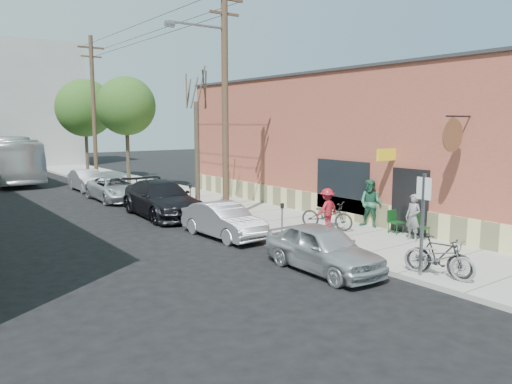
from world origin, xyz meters
TOP-DOWN VIEW (x-y plane):
  - ground at (0.00, 0.00)m, footprint 120.00×120.00m
  - sidewalk at (4.25, 11.00)m, footprint 4.50×58.00m
  - cafe_building at (8.99, 4.99)m, footprint 6.60×20.20m
  - sign_post at (2.35, -4.47)m, footprint 0.07×0.45m
  - parking_meter_near at (2.25, 1.39)m, footprint 0.14×0.14m
  - parking_meter_far at (2.25, 8.29)m, footprint 0.14×0.14m
  - utility_pole_near at (2.39, 5.49)m, footprint 3.57×0.28m
  - utility_pole_far at (2.45, 22.25)m, footprint 1.80×0.28m
  - tree_bare at (2.80, 8.56)m, footprint 0.24×0.24m
  - tree_leafy_mid at (2.80, 17.23)m, footprint 3.58×3.58m
  - tree_leafy_far at (2.80, 25.24)m, footprint 4.25×4.25m
  - patio_chair_a at (6.02, -0.75)m, footprint 0.55×0.55m
  - patio_chair_b at (5.99, -1.88)m, footprint 0.56×0.56m
  - patron_grey at (5.64, -1.77)m, footprint 0.44×0.63m
  - patron_green at (6.20, 0.65)m, footprint 0.98×1.11m
  - cyclist at (4.48, 1.35)m, footprint 1.09×0.68m
  - cyclist_bike at (4.48, 1.35)m, footprint 1.52×2.23m
  - parked_bike_a at (2.71, -4.80)m, footprint 0.92×1.90m
  - parked_bike_b at (2.65, -4.83)m, footprint 1.04×2.08m
  - car_0 at (0.80, -2.26)m, footprint 1.76×4.09m
  - car_1 at (0.80, 3.10)m, footprint 1.55×4.03m
  - car_2 at (0.80, 8.41)m, footprint 2.62×5.77m
  - car_3 at (0.80, 14.15)m, footprint 2.39×4.91m
  - car_4 at (0.80, 19.11)m, footprint 1.52×4.11m
  - bus at (-2.47, 27.52)m, footprint 3.00×11.93m

SIDE VIEW (x-z plane):
  - ground at x=0.00m, z-range 0.00..0.00m
  - sidewalk at x=4.25m, z-range 0.00..0.15m
  - patio_chair_a at x=6.02m, z-range 0.15..1.03m
  - patio_chair_b at x=5.99m, z-range 0.15..1.03m
  - car_1 at x=0.80m, z-range 0.00..1.31m
  - parked_bike_b at x=2.65m, z-range 0.15..1.19m
  - car_4 at x=0.80m, z-range 0.00..1.34m
  - car_3 at x=0.80m, z-range 0.00..1.34m
  - car_0 at x=0.80m, z-range 0.00..1.38m
  - parked_bike_a at x=2.71m, z-range 0.15..1.25m
  - cyclist_bike at x=4.48m, z-range 0.15..1.26m
  - car_2 at x=0.80m, z-range 0.00..1.64m
  - cyclist at x=4.48m, z-range 0.15..1.77m
  - patron_grey at x=5.64m, z-range 0.15..1.81m
  - parking_meter_near at x=2.25m, z-range 0.36..1.60m
  - parking_meter_far at x=2.25m, z-range 0.36..1.60m
  - patron_green at x=6.20m, z-range 0.15..2.07m
  - bus at x=-2.47m, z-range 0.00..3.31m
  - sign_post at x=2.35m, z-range 0.43..3.23m
  - tree_bare at x=2.80m, z-range 0.15..5.29m
  - cafe_building at x=8.99m, z-range 0.00..6.61m
  - tree_leafy_mid at x=2.80m, z-range 1.82..8.77m
  - utility_pole_far at x=2.45m, z-range 0.34..10.34m
  - tree_leafy_far at x=2.80m, z-range 1.69..9.04m
  - utility_pole_near at x=2.39m, z-range 0.41..10.41m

